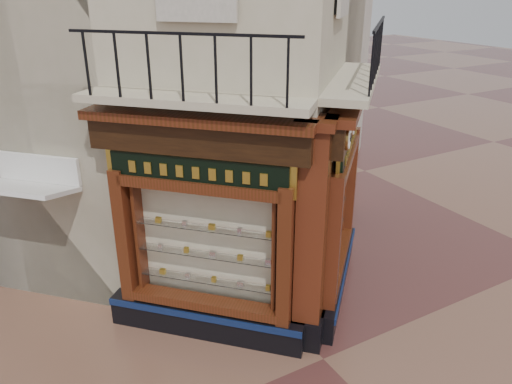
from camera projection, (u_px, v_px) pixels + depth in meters
ground at (323, 359)px, 8.27m from camera, size 80.00×80.00×0.00m
shopfront_left at (202, 234)px, 8.12m from camera, size 2.86×2.86×3.98m
shopfront_right at (339, 200)px, 9.39m from camera, size 2.86×2.86×3.98m
corner_pilaster at (311, 243)px, 7.91m from camera, size 0.85×0.85×3.98m
balcony at (281, 89)px, 7.81m from camera, size 5.94×2.97×1.03m
clock_a at (348, 137)px, 7.47m from camera, size 0.32×0.32×0.40m
clock_b at (352, 126)px, 8.08m from camera, size 0.27×0.27×0.34m
clock_c at (356, 117)px, 8.58m from camera, size 0.29×0.29×0.36m
clock_d at (359, 108)px, 9.21m from camera, size 0.27×0.27×0.33m
clock_e at (361, 102)px, 9.68m from camera, size 0.26×0.26×0.31m
awning at (47, 313)px, 9.43m from camera, size 1.84×1.84×0.30m
signboard_left at (197, 171)px, 7.61m from camera, size 2.23×2.23×0.60m
signboard_right at (348, 143)px, 8.93m from camera, size 1.94×1.94×0.52m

